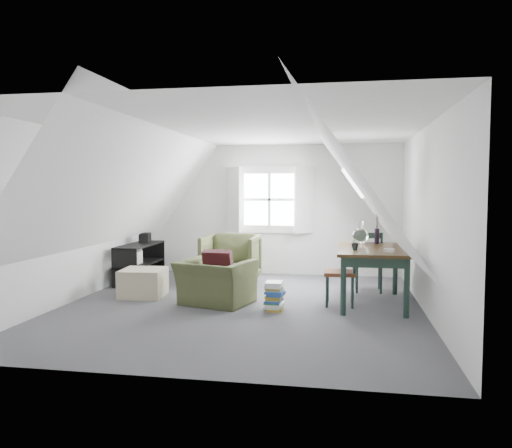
% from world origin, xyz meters
% --- Properties ---
extents(floor, '(5.50, 5.50, 0.00)m').
position_xyz_m(floor, '(0.00, 0.00, 0.00)').
color(floor, '#47464B').
rests_on(floor, ground).
extents(ceiling, '(5.50, 5.50, 0.00)m').
position_xyz_m(ceiling, '(0.00, 0.00, 2.50)').
color(ceiling, white).
rests_on(ceiling, wall_back).
extents(wall_back, '(5.00, 0.00, 5.00)m').
position_xyz_m(wall_back, '(0.00, 2.75, 1.25)').
color(wall_back, silver).
rests_on(wall_back, ground).
extents(wall_front, '(5.00, 0.00, 5.00)m').
position_xyz_m(wall_front, '(0.00, -2.75, 1.25)').
color(wall_front, silver).
rests_on(wall_front, ground).
extents(wall_left, '(0.00, 5.50, 5.50)m').
position_xyz_m(wall_left, '(-2.50, 0.00, 1.25)').
color(wall_left, silver).
rests_on(wall_left, ground).
extents(wall_right, '(0.00, 5.50, 5.50)m').
position_xyz_m(wall_right, '(2.50, 0.00, 1.25)').
color(wall_right, silver).
rests_on(wall_right, ground).
extents(slope_left, '(3.19, 5.50, 4.48)m').
position_xyz_m(slope_left, '(-1.55, 0.00, 1.78)').
color(slope_left, white).
rests_on(slope_left, wall_left).
extents(slope_right, '(3.19, 5.50, 4.48)m').
position_xyz_m(slope_right, '(1.55, 0.00, 1.78)').
color(slope_right, white).
rests_on(slope_right, wall_right).
extents(dormer_window, '(1.71, 0.35, 1.30)m').
position_xyz_m(dormer_window, '(0.00, 2.68, 1.45)').
color(dormer_window, white).
rests_on(dormer_window, wall_back).
extents(skylight, '(0.35, 0.75, 0.47)m').
position_xyz_m(skylight, '(1.55, 1.30, 1.75)').
color(skylight, white).
rests_on(skylight, slope_right).
extents(armchair_near, '(1.18, 1.09, 0.64)m').
position_xyz_m(armchair_near, '(-0.39, 0.05, 0.00)').
color(armchair_near, '#3F4625').
rests_on(armchair_near, floor).
extents(armchair_far, '(0.94, 0.96, 0.87)m').
position_xyz_m(armchair_far, '(-0.51, 1.59, 0.00)').
color(armchair_far, '#3F4625').
rests_on(armchair_far, floor).
extents(throw_pillow, '(0.45, 0.28, 0.44)m').
position_xyz_m(throw_pillow, '(-0.39, 0.20, 0.55)').
color(throw_pillow, '#3C1017').
rests_on(throw_pillow, armchair_near).
extents(ottoman, '(0.69, 0.69, 0.42)m').
position_xyz_m(ottoman, '(-1.62, 0.36, 0.21)').
color(ottoman, tan).
rests_on(ottoman, floor).
extents(dining_table, '(0.98, 1.63, 0.81)m').
position_xyz_m(dining_table, '(1.82, 0.45, 0.71)').
color(dining_table, '#312110').
rests_on(dining_table, floor).
extents(demijohn, '(0.25, 0.25, 0.35)m').
position_xyz_m(demijohn, '(1.67, 0.90, 0.95)').
color(demijohn, silver).
rests_on(demijohn, dining_table).
extents(vase_twigs, '(0.07, 0.08, 0.58)m').
position_xyz_m(vase_twigs, '(1.92, 1.00, 0.94)').
color(vase_twigs, black).
rests_on(vase_twigs, dining_table).
extents(cup, '(0.11, 0.11, 0.09)m').
position_xyz_m(cup, '(1.57, 0.15, 0.81)').
color(cup, black).
rests_on(cup, dining_table).
extents(paper_box, '(0.15, 0.12, 0.04)m').
position_xyz_m(paper_box, '(2.02, 0.00, 0.84)').
color(paper_box, white).
rests_on(paper_box, dining_table).
extents(dining_chair_far, '(0.46, 0.46, 0.98)m').
position_xyz_m(dining_chair_far, '(1.82, 1.31, 0.51)').
color(dining_chair_far, '#5F2D19').
rests_on(dining_chair_far, floor).
extents(dining_chair_near, '(0.43, 0.43, 0.92)m').
position_xyz_m(dining_chair_near, '(1.41, 0.29, 0.48)').
color(dining_chair_near, '#5F2D19').
rests_on(dining_chair_near, floor).
extents(media_shelf, '(0.44, 1.32, 0.68)m').
position_xyz_m(media_shelf, '(-2.16, 1.47, 0.30)').
color(media_shelf, black).
rests_on(media_shelf, floor).
extents(electronics_box, '(0.20, 0.26, 0.19)m').
position_xyz_m(electronics_box, '(-2.16, 1.77, 0.76)').
color(electronics_box, black).
rests_on(electronics_box, media_shelf).
extents(magazine_stack, '(0.29, 0.35, 0.39)m').
position_xyz_m(magazine_stack, '(0.50, -0.17, 0.20)').
color(magazine_stack, '#B29933').
rests_on(magazine_stack, floor).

